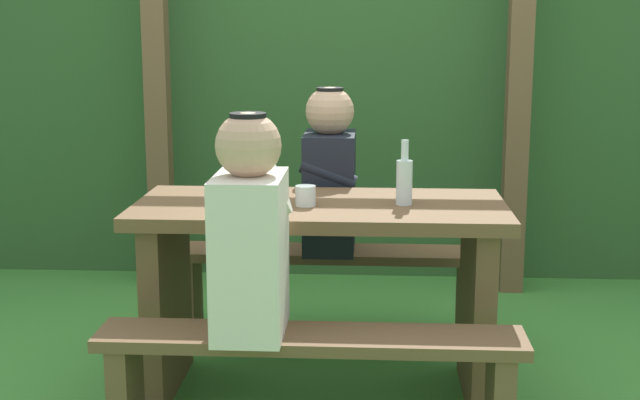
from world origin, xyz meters
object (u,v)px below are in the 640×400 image
(bench_near, at_px, (310,368))
(person_black_coat, at_px, (330,176))
(picnic_table, at_px, (320,265))
(bench_far, at_px, (327,276))
(bottle_left, at_px, (404,180))
(person_white_shirt, at_px, (250,233))
(bottle_right, at_px, (268,184))
(drinking_glass, at_px, (306,196))

(bench_near, distance_m, person_black_coat, 1.16)
(picnic_table, height_order, bench_far, picnic_table)
(bench_near, xyz_separation_m, bottle_left, (0.32, 0.53, 0.54))
(bench_near, height_order, person_black_coat, person_black_coat)
(person_white_shirt, xyz_separation_m, person_black_coat, (0.20, 1.07, 0.00))
(person_white_shirt, bearing_deg, bench_far, 79.80)
(person_black_coat, distance_m, bottle_right, 0.65)
(bench_far, bearing_deg, drinking_glass, -94.87)
(person_black_coat, relative_size, bottle_right, 3.46)
(drinking_glass, bearing_deg, bottle_left, 6.72)
(bench_far, bearing_deg, bottle_right, -106.71)
(person_white_shirt, height_order, bottle_right, person_white_shirt)
(bench_far, height_order, bottle_left, bottle_left)
(picnic_table, relative_size, person_white_shirt, 1.95)
(picnic_table, bearing_deg, bench_far, 90.00)
(bottle_right, bearing_deg, person_black_coat, 72.32)
(person_white_shirt, bearing_deg, person_black_coat, 79.23)
(bench_near, relative_size, drinking_glass, 18.42)
(picnic_table, height_order, bottle_left, bottle_left)
(person_black_coat, xyz_separation_m, bottle_left, (0.30, -0.55, 0.08))
(picnic_table, distance_m, bottle_right, 0.39)
(bench_near, xyz_separation_m, drinking_glass, (-0.05, 0.48, 0.48))
(bottle_right, bearing_deg, picnic_table, 24.10)
(picnic_table, relative_size, bench_far, 1.00)
(picnic_table, bearing_deg, bottle_right, -155.90)
(person_white_shirt, xyz_separation_m, bottle_right, (0.01, 0.45, 0.08))
(person_black_coat, distance_m, bottle_left, 0.63)
(person_white_shirt, bearing_deg, drinking_glass, 73.44)
(bottle_left, relative_size, bottle_right, 1.17)
(bench_near, height_order, bench_far, same)
(person_white_shirt, height_order, drinking_glass, person_white_shirt)
(bench_near, relative_size, bench_far, 1.00)
(drinking_glass, bearing_deg, bench_far, 85.13)
(bench_far, xyz_separation_m, bottle_left, (0.32, -0.55, 0.54))
(drinking_glass, xyz_separation_m, bottle_right, (-0.14, -0.03, 0.05))
(person_black_coat, bearing_deg, person_white_shirt, -100.77)
(picnic_table, height_order, person_white_shirt, person_white_shirt)
(bench_far, xyz_separation_m, person_black_coat, (0.01, -0.00, 0.45))
(picnic_table, relative_size, bottle_left, 5.74)
(person_white_shirt, distance_m, bottle_right, 0.46)
(person_black_coat, bearing_deg, picnic_table, -91.12)
(person_white_shirt, relative_size, bottle_left, 2.95)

